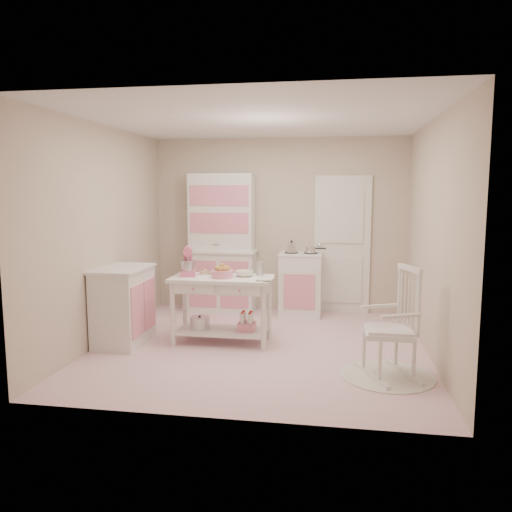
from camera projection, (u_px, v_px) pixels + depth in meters
The scene contains 14 objects.
room_shell at pixel (260, 206), 5.65m from camera, with size 3.84×3.84×2.62m.
door at pixel (342, 245), 7.41m from camera, with size 0.82×0.05×2.04m, color white.
hutch at pixel (221, 243), 7.49m from camera, with size 1.06×0.50×2.08m, color white.
stove at pixel (301, 284), 7.32m from camera, with size 0.62×0.57×0.92m, color white.
base_cabinet at pixel (123, 305), 5.95m from camera, with size 0.54×0.84×0.92m, color white.
lace_rug at pixel (387, 376), 4.93m from camera, with size 0.92×0.92×0.01m, color white.
rocking_chair at pixel (389, 322), 4.86m from camera, with size 0.48×0.72×1.10m, color white.
work_table at pixel (222, 310), 5.99m from camera, with size 1.20×0.60×0.80m, color white.
stand_mixer at pixel (188, 262), 6.00m from camera, with size 0.20×0.28×0.34m, color #DE5D88.
cookie_tray at pixel (213, 273), 6.13m from camera, with size 0.34×0.24×0.02m, color silver.
bread_basket at pixel (222, 274), 5.88m from camera, with size 0.25×0.25×0.09m, color pink.
mixing_bowl at pixel (244, 274), 5.97m from camera, with size 0.22×0.22×0.07m, color white.
metal_pitcher at pixel (260, 269), 6.01m from camera, with size 0.10×0.10×0.17m, color silver.
recipe_book at pixel (257, 279), 5.74m from camera, with size 0.18×0.25×0.02m, color white.
Camera 1 is at (0.87, -5.61, 1.82)m, focal length 35.00 mm.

